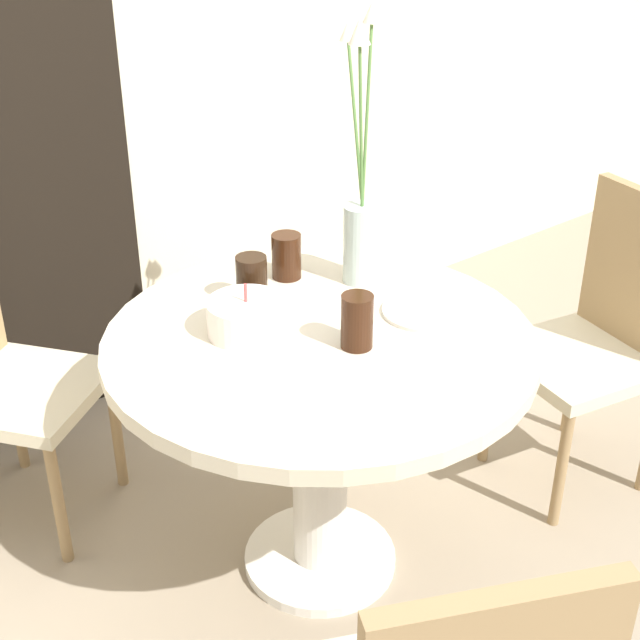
{
  "coord_description": "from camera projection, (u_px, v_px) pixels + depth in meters",
  "views": [
    {
      "loc": [
        -1.14,
        -1.43,
        1.74
      ],
      "look_at": [
        0.0,
        0.0,
        0.75
      ],
      "focal_mm": 50.0,
      "sensor_mm": 36.0,
      "label": 1
    }
  ],
  "objects": [
    {
      "name": "ground_plane",
      "position": [
        320.0,
        561.0,
        2.44
      ],
      "size": [
        16.0,
        16.0,
        0.0
      ],
      "primitive_type": "plane",
      "color": "gray"
    },
    {
      "name": "wall_back",
      "position": [
        75.0,
        11.0,
        2.61
      ],
      "size": [
        8.0,
        0.05,
        2.6
      ],
      "color": "beige",
      "rests_on": "ground_plane"
    },
    {
      "name": "dining_table",
      "position": [
        320.0,
        389.0,
        2.17
      ],
      "size": [
        1.03,
        1.03,
        0.71
      ],
      "color": "beige",
      "rests_on": "ground_plane"
    },
    {
      "name": "chair_left_flank",
      "position": [
        603.0,
        328.0,
        2.58
      ],
      "size": [
        0.47,
        0.47,
        0.89
      ],
      "rotation": [
        0.0,
        0.0,
        4.51
      ],
      "color": "beige",
      "rests_on": "ground_plane"
    },
    {
      "name": "birthday_cake",
      "position": [
        247.0,
        317.0,
        2.09
      ],
      "size": [
        0.19,
        0.19,
        0.13
      ],
      "color": "white",
      "rests_on": "dining_table"
    },
    {
      "name": "flower_vase",
      "position": [
        361.0,
        205.0,
        2.28
      ],
      "size": [
        0.17,
        0.21,
        0.69
      ],
      "color": "#B2C6C1",
      "rests_on": "dining_table"
    },
    {
      "name": "side_plate",
      "position": [
        425.0,
        311.0,
        2.2
      ],
      "size": [
        0.21,
        0.21,
        0.01
      ],
      "color": "silver",
      "rests_on": "dining_table"
    },
    {
      "name": "drink_glass_0",
      "position": [
        252.0,
        280.0,
        2.22
      ],
      "size": [
        0.08,
        0.08,
        0.12
      ],
      "color": "black",
      "rests_on": "dining_table"
    },
    {
      "name": "drink_glass_1",
      "position": [
        286.0,
        256.0,
        2.35
      ],
      "size": [
        0.08,
        0.08,
        0.12
      ],
      "color": "#33190C",
      "rests_on": "dining_table"
    },
    {
      "name": "drink_glass_2",
      "position": [
        357.0,
        321.0,
        2.02
      ],
      "size": [
        0.07,
        0.07,
        0.13
      ],
      "color": "#33190C",
      "rests_on": "dining_table"
    }
  ]
}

